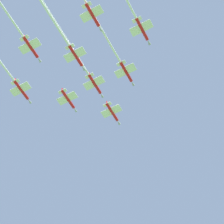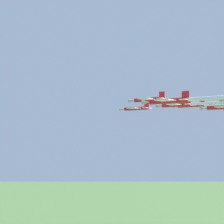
# 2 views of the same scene
# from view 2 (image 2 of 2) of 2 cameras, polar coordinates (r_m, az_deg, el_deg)

# --- Properties ---
(jet_lead) EXTENTS (10.45, 10.79, 2.64)m
(jet_lead) POSITION_cam_2_polar(r_m,az_deg,el_deg) (118.17, 4.12, 0.61)
(jet_lead) COLOR red
(jet_port_inner) EXTENTS (10.45, 10.79, 2.64)m
(jet_port_inner) POSITION_cam_2_polar(r_m,az_deg,el_deg) (98.58, 6.29, 2.16)
(jet_port_inner) COLOR red
(jet_port_outer) EXTENTS (39.17, 41.01, 2.64)m
(jet_port_outer) POSITION_cam_2_polar(r_m,az_deg,el_deg) (104.19, 18.08, 1.57)
(jet_port_outer) COLOR red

